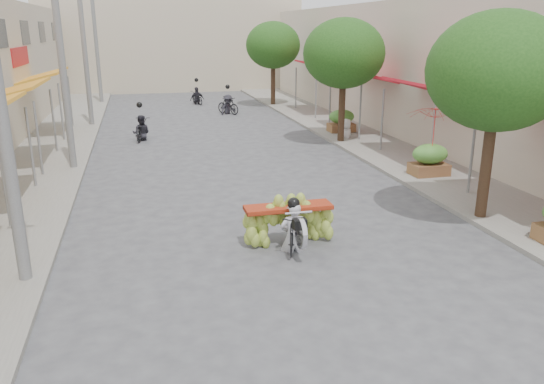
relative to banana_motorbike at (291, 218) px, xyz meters
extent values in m
plane|color=#525357|center=(-0.13, -3.53, -0.70)|extent=(120.00, 120.00, 0.00)
cube|color=gray|center=(-7.13, 11.47, -0.64)|extent=(4.00, 60.00, 0.12)
cube|color=gray|center=(6.87, 11.47, -0.64)|extent=(4.00, 60.00, 0.12)
cylinder|color=slate|center=(-6.43, 2.67, 0.57)|extent=(0.08, 0.08, 2.55)
cylinder|color=slate|center=(-6.43, 6.27, 0.57)|extent=(0.08, 0.08, 2.55)
cube|color=orange|center=(-7.25, 9.47, 2.05)|extent=(1.77, 4.00, 0.53)
cylinder|color=slate|center=(-6.43, 7.67, 0.57)|extent=(0.08, 0.08, 2.55)
cylinder|color=slate|center=(-6.43, 11.27, 0.57)|extent=(0.08, 0.08, 2.55)
cube|color=orange|center=(-7.25, 15.47, 2.05)|extent=(1.77, 4.00, 0.53)
cylinder|color=slate|center=(-6.43, 13.67, 0.57)|extent=(0.08, 0.08, 2.55)
cylinder|color=slate|center=(-6.43, 17.27, 0.57)|extent=(0.08, 0.08, 2.55)
cube|color=#B1171B|center=(-8.13, 15.47, 2.90)|extent=(0.10, 3.50, 0.80)
cube|color=#1E2328|center=(-8.15, 12.47, 3.90)|extent=(0.08, 2.00, 1.10)
cube|color=#1E2328|center=(-8.15, 17.47, 3.90)|extent=(0.08, 2.00, 1.10)
cube|color=#1E2328|center=(-8.15, 22.47, 3.90)|extent=(0.08, 2.00, 1.10)
cube|color=#1E2328|center=(-8.15, 27.47, 3.90)|extent=(0.08, 2.00, 1.10)
cube|color=beige|center=(11.87, 10.47, 2.30)|extent=(8.00, 40.00, 6.00)
cylinder|color=slate|center=(6.17, 2.37, 0.57)|extent=(0.08, 0.08, 2.55)
cube|color=red|center=(6.99, 6.47, 2.05)|extent=(1.77, 4.20, 0.53)
cylinder|color=slate|center=(6.17, 4.57, 0.57)|extent=(0.08, 0.08, 2.55)
cylinder|color=slate|center=(6.17, 8.37, 0.57)|extent=(0.08, 0.08, 2.55)
cube|color=red|center=(6.99, 12.47, 2.05)|extent=(1.77, 4.20, 0.53)
cylinder|color=slate|center=(6.17, 10.57, 0.57)|extent=(0.08, 0.08, 2.55)
cylinder|color=slate|center=(6.17, 14.37, 0.57)|extent=(0.08, 0.08, 2.55)
cube|color=red|center=(6.99, 18.47, 2.05)|extent=(1.77, 4.20, 0.53)
cylinder|color=slate|center=(6.17, 16.57, 0.57)|extent=(0.08, 0.08, 2.55)
cylinder|color=slate|center=(6.17, 20.37, 0.57)|extent=(0.08, 0.08, 2.55)
cube|color=beige|center=(-0.13, 34.47, 2.80)|extent=(20.00, 6.00, 7.00)
cylinder|color=slate|center=(-5.53, 8.47, 3.30)|extent=(0.24, 0.24, 8.00)
cylinder|color=slate|center=(-5.53, 17.47, 3.30)|extent=(0.24, 0.24, 8.00)
cylinder|color=slate|center=(-5.53, 26.47, 3.30)|extent=(0.24, 0.24, 8.00)
cylinder|color=#3A2719|center=(5.27, 0.47, 0.90)|extent=(0.28, 0.28, 3.20)
ellipsoid|color=#245218|center=(5.27, 0.47, 3.10)|extent=(3.40, 3.40, 2.90)
cylinder|color=#3A2719|center=(5.27, 10.47, 0.90)|extent=(0.28, 0.28, 3.20)
ellipsoid|color=#245218|center=(5.27, 10.47, 3.10)|extent=(3.40, 3.40, 2.90)
cylinder|color=#3A2719|center=(5.27, 22.47, 0.90)|extent=(0.28, 0.28, 3.20)
ellipsoid|color=#245218|center=(5.27, 22.47, 3.10)|extent=(3.40, 3.40, 2.90)
cube|color=brown|center=(6.07, 4.47, -0.33)|extent=(1.20, 0.80, 0.50)
ellipsoid|color=#4F9236|center=(6.07, 4.47, 0.25)|extent=(1.20, 0.88, 0.66)
cube|color=brown|center=(6.07, 12.47, -0.33)|extent=(1.20, 0.80, 0.50)
ellipsoid|color=#4F9236|center=(6.07, 12.47, 0.25)|extent=(1.20, 0.88, 0.66)
imported|color=black|center=(0.00, -0.14, -0.26)|extent=(0.88, 1.56, 0.88)
cylinder|color=silver|center=(0.00, -0.79, -0.08)|extent=(0.10, 0.66, 0.66)
cube|color=black|center=(0.00, -0.69, 0.10)|extent=(0.28, 0.22, 0.22)
cylinder|color=silver|center=(0.00, -0.59, 0.32)|extent=(0.60, 0.05, 0.05)
cube|color=maroon|center=(0.00, 0.21, 0.18)|extent=(2.01, 0.55, 0.10)
imported|color=silver|center=(0.00, -0.19, 0.43)|extent=(0.60, 0.45, 1.67)
sphere|color=black|center=(0.00, -0.22, 1.24)|extent=(0.28, 0.28, 0.28)
imported|color=red|center=(6.03, 4.27, 1.73)|extent=(2.15, 2.15, 1.67)
imported|color=silver|center=(5.75, 11.09, 0.26)|extent=(0.96, 0.86, 1.68)
imported|color=black|center=(-3.12, 13.27, -0.23)|extent=(0.98, 1.78, 0.95)
imported|color=#27262E|center=(-3.12, 13.27, 0.42)|extent=(0.88, 0.64, 1.65)
sphere|color=black|center=(-3.12, 13.27, 0.88)|extent=(0.26, 0.26, 0.26)
imported|color=black|center=(1.90, 19.83, -0.20)|extent=(1.37, 1.70, 1.01)
imported|color=#27262E|center=(1.90, 19.83, 0.42)|extent=(1.18, 1.05, 1.65)
sphere|color=black|center=(1.90, 19.83, 0.88)|extent=(0.26, 0.26, 0.26)
imported|color=black|center=(0.62, 24.51, -0.28)|extent=(0.94, 1.59, 0.84)
imported|color=#27262E|center=(0.62, 24.51, 0.42)|extent=(1.08, 0.79, 1.65)
sphere|color=black|center=(0.62, 24.51, 0.88)|extent=(0.26, 0.26, 0.26)
camera|label=1|loc=(-3.15, -10.80, 4.07)|focal=35.00mm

